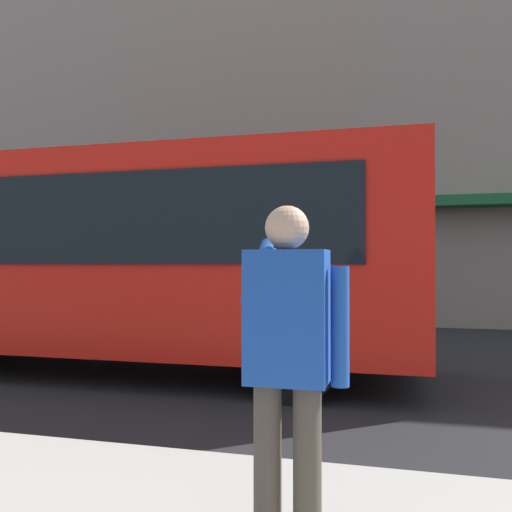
# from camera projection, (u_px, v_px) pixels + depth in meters

# --- Properties ---
(ground_plane) EXTENTS (60.00, 60.00, 0.00)m
(ground_plane) POSITION_uv_depth(u_px,v_px,m) (329.00, 378.00, 7.32)
(ground_plane) COLOR #232326
(building_facade_far) EXTENTS (28.00, 1.55, 12.00)m
(building_facade_far) POSITION_uv_depth(u_px,v_px,m) (361.00, 92.00, 13.97)
(building_facade_far) COLOR gray
(building_facade_far) RESTS_ON ground_plane
(red_bus) EXTENTS (9.05, 2.54, 3.08)m
(red_bus) POSITION_uv_depth(u_px,v_px,m) (103.00, 255.00, 7.87)
(red_bus) COLOR red
(red_bus) RESTS_ON ground_plane
(pedestrian_photographer) EXTENTS (0.53, 0.52, 1.70)m
(pedestrian_photographer) POSITION_uv_depth(u_px,v_px,m) (288.00, 348.00, 2.68)
(pedestrian_photographer) COLOR #4C4238
(pedestrian_photographer) RESTS_ON sidewalk_curb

